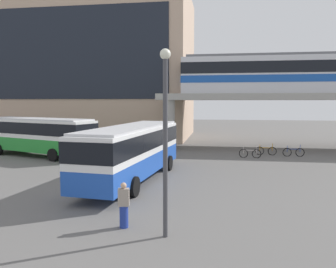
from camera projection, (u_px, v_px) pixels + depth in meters
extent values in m
plane|color=#605E5B|center=(138.00, 158.00, 28.04)|extent=(120.00, 120.00, 0.00)
cube|color=tan|center=(78.00, 68.00, 45.46)|extent=(30.05, 14.90, 18.15)
cube|color=black|center=(50.00, 53.00, 38.00)|extent=(27.05, 0.10, 10.16)
cube|color=#9E9B93|center=(310.00, 97.00, 32.94)|extent=(29.29, 7.29, 0.60)
cylinder|color=#9E9B93|center=(169.00, 125.00, 32.44)|extent=(1.10, 1.10, 4.76)
cylinder|color=#9E9B93|center=(177.00, 121.00, 38.04)|extent=(1.10, 1.10, 4.76)
cube|color=silver|center=(307.00, 75.00, 32.80)|extent=(24.18, 2.90, 3.60)
cube|color=#194CA5|center=(306.00, 79.00, 32.84)|extent=(24.24, 2.96, 0.70)
cube|color=black|center=(307.00, 68.00, 32.73)|extent=(24.24, 2.96, 1.10)
cube|color=slate|center=(307.00, 55.00, 32.62)|extent=(23.21, 2.61, 0.24)
cube|color=#1E4CB2|center=(133.00, 163.00, 19.69)|extent=(3.69, 11.21, 1.10)
cube|color=silver|center=(133.00, 141.00, 19.57)|extent=(3.69, 11.21, 1.50)
cube|color=black|center=(133.00, 140.00, 19.56)|extent=(3.74, 11.25, 0.96)
cube|color=silver|center=(132.00, 127.00, 19.49)|extent=(3.51, 10.65, 0.12)
cylinder|color=black|center=(134.00, 161.00, 23.45)|extent=(0.39, 1.02, 1.00)
cylinder|color=black|center=(169.00, 163.00, 22.81)|extent=(0.39, 1.02, 1.00)
cylinder|color=black|center=(88.00, 183.00, 17.11)|extent=(0.39, 1.02, 1.00)
cylinder|color=black|center=(134.00, 187.00, 16.46)|extent=(0.39, 1.02, 1.00)
cube|color=#268C33|center=(38.00, 144.00, 28.72)|extent=(11.20, 6.06, 1.10)
cube|color=white|center=(38.00, 128.00, 28.60)|extent=(11.20, 6.06, 1.50)
cube|color=black|center=(38.00, 128.00, 28.59)|extent=(11.25, 6.11, 0.96)
cube|color=silver|center=(37.00, 119.00, 28.52)|extent=(10.64, 5.76, 0.12)
cylinder|color=black|center=(23.00, 146.00, 31.54)|extent=(1.04, 0.60, 1.00)
cylinder|color=black|center=(53.00, 155.00, 26.22)|extent=(1.04, 0.60, 1.00)
cylinder|color=black|center=(76.00, 151.00, 28.41)|extent=(1.04, 0.60, 1.00)
torus|color=black|center=(300.00, 152.00, 28.54)|extent=(0.74, 0.09, 0.74)
torus|color=black|center=(287.00, 152.00, 28.65)|extent=(0.74, 0.09, 0.74)
cylinder|color=#1E3FA5|center=(294.00, 149.00, 28.57)|extent=(1.05, 0.09, 0.05)
cylinder|color=#1E3FA5|center=(287.00, 149.00, 28.62)|extent=(0.04, 0.04, 0.55)
cylinder|color=#1E3FA5|center=(300.00, 148.00, 28.50)|extent=(0.04, 0.04, 0.65)
torus|color=black|center=(272.00, 151.00, 29.27)|extent=(0.74, 0.09, 0.74)
torus|color=black|center=(260.00, 151.00, 29.46)|extent=(0.74, 0.09, 0.74)
cylinder|color=orange|center=(266.00, 148.00, 29.34)|extent=(1.05, 0.09, 0.05)
cylinder|color=orange|center=(260.00, 147.00, 29.44)|extent=(0.04, 0.04, 0.55)
cylinder|color=orange|center=(272.00, 147.00, 29.23)|extent=(0.04, 0.04, 0.65)
torus|color=black|center=(257.00, 154.00, 27.77)|extent=(0.74, 0.13, 0.74)
torus|color=black|center=(243.00, 153.00, 28.02)|extent=(0.74, 0.13, 0.74)
cylinder|color=silver|center=(250.00, 150.00, 27.87)|extent=(1.05, 0.15, 0.05)
cylinder|color=silver|center=(244.00, 150.00, 27.99)|extent=(0.04, 0.04, 0.55)
cylinder|color=silver|center=(257.00, 150.00, 27.73)|extent=(0.04, 0.04, 0.65)
cylinder|color=navy|center=(124.00, 217.00, 12.44)|extent=(0.32, 0.32, 0.82)
cube|color=gray|center=(124.00, 197.00, 12.37)|extent=(0.44, 0.32, 0.65)
sphere|color=tan|center=(124.00, 186.00, 12.33)|extent=(0.22, 0.22, 0.22)
cylinder|color=#3F3F44|center=(165.00, 150.00, 11.35)|extent=(0.16, 0.16, 6.01)
sphere|color=silver|center=(165.00, 54.00, 11.05)|extent=(0.36, 0.36, 0.36)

